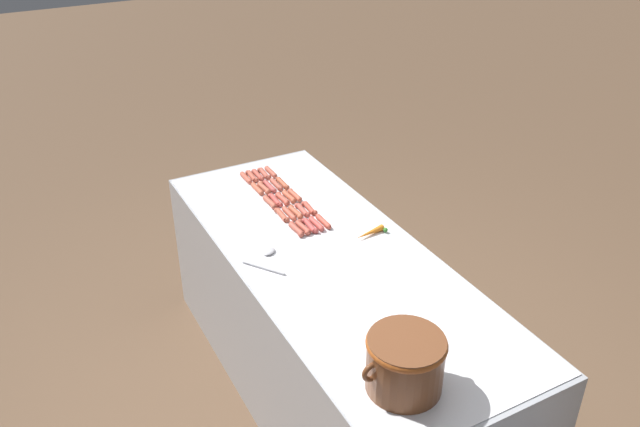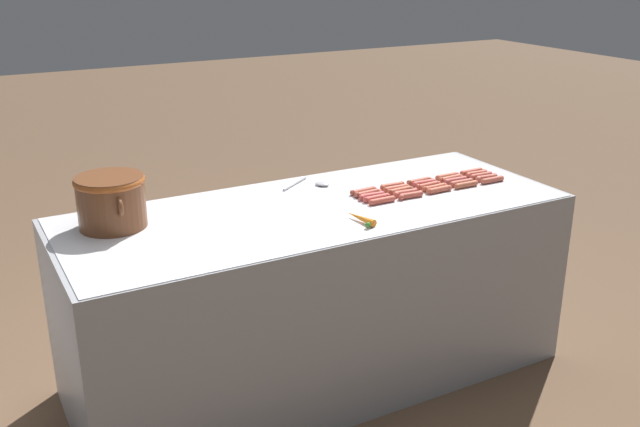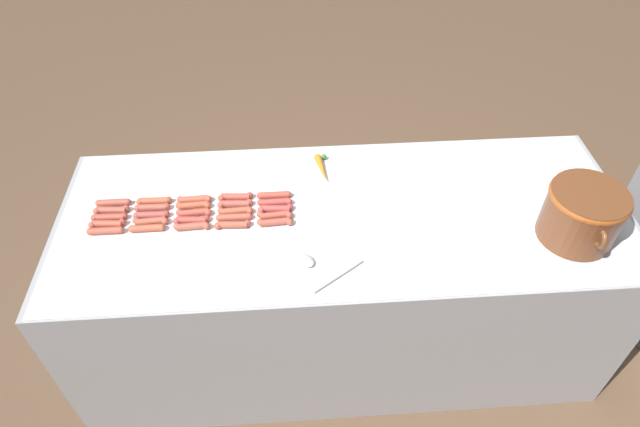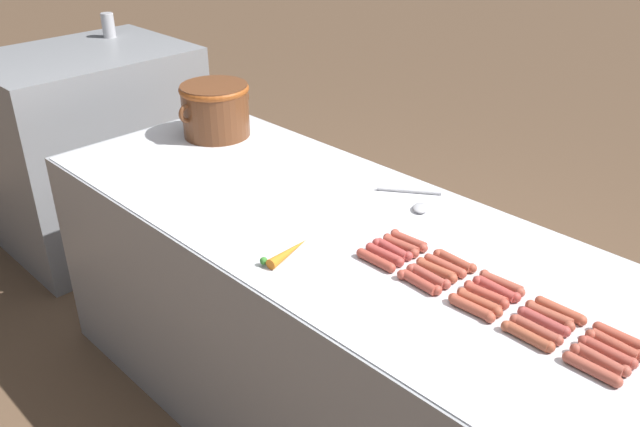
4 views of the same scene
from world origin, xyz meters
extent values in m
plane|color=brown|center=(0.00, 0.00, 0.00)|extent=(20.00, 20.00, 0.00)
cube|color=#9EA0A5|center=(0.00, 0.00, 0.42)|extent=(0.87, 2.24, 0.85)
cube|color=silver|center=(0.00, 0.00, 0.85)|extent=(0.85, 2.20, 0.00)
cylinder|color=#AE4F3D|center=(-0.11, -0.91, 0.87)|extent=(0.03, 0.11, 0.03)
sphere|color=#AE4F3D|center=(-0.11, -0.97, 0.87)|extent=(0.03, 0.03, 0.03)
sphere|color=#AE4F3D|center=(-0.11, -0.85, 0.87)|extent=(0.03, 0.03, 0.03)
cylinder|color=#AE5338|center=(-0.11, -0.75, 0.87)|extent=(0.03, 0.11, 0.03)
sphere|color=#AE5338|center=(-0.10, -0.81, 0.87)|extent=(0.03, 0.03, 0.03)
sphere|color=#AE5338|center=(-0.11, -0.69, 0.87)|extent=(0.03, 0.03, 0.03)
cylinder|color=#B6523B|center=(-0.10, -0.59, 0.87)|extent=(0.03, 0.11, 0.03)
sphere|color=#B6523B|center=(-0.11, -0.65, 0.87)|extent=(0.03, 0.03, 0.03)
sphere|color=#B6523B|center=(-0.10, -0.54, 0.87)|extent=(0.03, 0.03, 0.03)
cylinder|color=#B3493A|center=(-0.11, -0.43, 0.87)|extent=(0.04, 0.11, 0.03)
sphere|color=#B3493A|center=(-0.10, -0.48, 0.87)|extent=(0.03, 0.03, 0.03)
sphere|color=#B3493A|center=(-0.11, -0.37, 0.87)|extent=(0.03, 0.03, 0.03)
cylinder|color=#B74939|center=(-0.11, -0.27, 0.87)|extent=(0.03, 0.11, 0.03)
sphere|color=#B74939|center=(-0.11, -0.33, 0.87)|extent=(0.03, 0.03, 0.03)
sphere|color=#B74939|center=(-0.11, -0.22, 0.87)|extent=(0.03, 0.03, 0.03)
cylinder|color=#AD5040|center=(-0.06, -0.91, 0.87)|extent=(0.04, 0.11, 0.03)
sphere|color=#AD5040|center=(-0.06, -0.96, 0.87)|extent=(0.03, 0.03, 0.03)
sphere|color=#AD5040|center=(-0.07, -0.85, 0.87)|extent=(0.03, 0.03, 0.03)
cylinder|color=#AB503F|center=(-0.07, -0.75, 0.87)|extent=(0.03, 0.11, 0.03)
sphere|color=#AB503F|center=(-0.07, -0.81, 0.87)|extent=(0.03, 0.03, 0.03)
sphere|color=#AB503F|center=(-0.07, -0.70, 0.87)|extent=(0.03, 0.03, 0.03)
cylinder|color=#B25239|center=(-0.07, -0.59, 0.87)|extent=(0.03, 0.11, 0.03)
sphere|color=#B25239|center=(-0.07, -0.65, 0.87)|extent=(0.03, 0.03, 0.03)
sphere|color=#B25239|center=(-0.07, -0.54, 0.87)|extent=(0.03, 0.03, 0.03)
cylinder|color=#B24E41|center=(-0.07, -0.43, 0.87)|extent=(0.03, 0.11, 0.03)
sphere|color=#B24E41|center=(-0.06, -0.48, 0.87)|extent=(0.03, 0.03, 0.03)
sphere|color=#B24E41|center=(-0.07, -0.37, 0.87)|extent=(0.03, 0.03, 0.03)
cylinder|color=#B6453E|center=(-0.07, -0.27, 0.87)|extent=(0.03, 0.11, 0.03)
sphere|color=#B6453E|center=(-0.07, -0.33, 0.87)|extent=(0.03, 0.03, 0.03)
sphere|color=#B6453E|center=(-0.06, -0.22, 0.87)|extent=(0.03, 0.03, 0.03)
cylinder|color=#AE493C|center=(-0.03, -0.91, 0.87)|extent=(0.03, 0.11, 0.03)
sphere|color=#AE493C|center=(-0.02, -0.96, 0.87)|extent=(0.03, 0.03, 0.03)
sphere|color=#AE493C|center=(-0.03, -0.85, 0.87)|extent=(0.03, 0.03, 0.03)
cylinder|color=#AD4741|center=(-0.03, -0.75, 0.87)|extent=(0.03, 0.11, 0.03)
sphere|color=#AD4741|center=(-0.03, -0.80, 0.87)|extent=(0.03, 0.03, 0.03)
sphere|color=#AD4741|center=(-0.03, -0.69, 0.87)|extent=(0.03, 0.03, 0.03)
cylinder|color=#B94B3B|center=(-0.03, -0.59, 0.87)|extent=(0.04, 0.11, 0.03)
sphere|color=#B94B3B|center=(-0.03, -0.64, 0.87)|extent=(0.03, 0.03, 0.03)
sphere|color=#B94B3B|center=(-0.02, -0.53, 0.87)|extent=(0.03, 0.03, 0.03)
cylinder|color=#B05239|center=(-0.03, -0.43, 0.87)|extent=(0.03, 0.11, 0.03)
sphere|color=#B05239|center=(-0.03, -0.48, 0.87)|extent=(0.03, 0.03, 0.03)
sphere|color=#B05239|center=(-0.02, -0.37, 0.87)|extent=(0.03, 0.03, 0.03)
cylinder|color=#B64541|center=(-0.03, -0.27, 0.87)|extent=(0.04, 0.11, 0.03)
sphere|color=#B64541|center=(-0.02, -0.33, 0.87)|extent=(0.03, 0.03, 0.03)
sphere|color=#B64541|center=(-0.03, -0.21, 0.87)|extent=(0.03, 0.03, 0.03)
cylinder|color=#B34F3C|center=(0.01, -0.91, 0.87)|extent=(0.04, 0.11, 0.03)
sphere|color=#B34F3C|center=(0.01, -0.97, 0.87)|extent=(0.03, 0.03, 0.03)
sphere|color=#B34F3C|center=(0.01, -0.85, 0.87)|extent=(0.03, 0.03, 0.03)
cylinder|color=#AD533D|center=(0.01, -0.75, 0.87)|extent=(0.04, 0.11, 0.03)
sphere|color=#AD533D|center=(0.00, -0.80, 0.87)|extent=(0.03, 0.03, 0.03)
sphere|color=#AD533D|center=(0.01, -0.69, 0.87)|extent=(0.03, 0.03, 0.03)
cylinder|color=#B8453E|center=(0.01, -0.59, 0.87)|extent=(0.03, 0.11, 0.03)
sphere|color=#B8453E|center=(0.02, -0.65, 0.87)|extent=(0.03, 0.03, 0.03)
sphere|color=#B8453E|center=(0.01, -0.54, 0.87)|extent=(0.03, 0.03, 0.03)
cylinder|color=#B8523F|center=(0.01, -0.43, 0.87)|extent=(0.03, 0.11, 0.03)
sphere|color=#B8523F|center=(0.01, -0.48, 0.87)|extent=(0.03, 0.03, 0.03)
sphere|color=#B8523F|center=(0.01, -0.37, 0.87)|extent=(0.03, 0.03, 0.03)
cylinder|color=#AD4B3B|center=(0.01, -0.27, 0.87)|extent=(0.04, 0.11, 0.03)
sphere|color=#AD4B3B|center=(0.00, -0.33, 0.87)|extent=(0.03, 0.03, 0.03)
sphere|color=#AD4B3B|center=(0.01, -0.22, 0.87)|extent=(0.03, 0.03, 0.03)
cylinder|color=#B54F3B|center=(0.05, -0.91, 0.87)|extent=(0.03, 0.11, 0.03)
sphere|color=#B54F3B|center=(0.05, -0.96, 0.87)|extent=(0.03, 0.03, 0.03)
sphere|color=#B54F3B|center=(0.05, -0.85, 0.87)|extent=(0.03, 0.03, 0.03)
cylinder|color=#B6543B|center=(0.04, -0.76, 0.87)|extent=(0.03, 0.11, 0.03)
sphere|color=#B6543B|center=(0.04, -0.81, 0.87)|extent=(0.03, 0.03, 0.03)
sphere|color=#B6543B|center=(0.05, -0.70, 0.87)|extent=(0.03, 0.03, 0.03)
cylinder|color=#AD523E|center=(0.05, -0.59, 0.87)|extent=(0.03, 0.11, 0.03)
sphere|color=#AD523E|center=(0.04, -0.64, 0.87)|extent=(0.03, 0.03, 0.03)
sphere|color=#AD523E|center=(0.05, -0.53, 0.87)|extent=(0.03, 0.03, 0.03)
cylinder|color=#AC4E39|center=(0.05, -0.43, 0.87)|extent=(0.03, 0.11, 0.03)
sphere|color=#AC4E39|center=(0.05, -0.49, 0.87)|extent=(0.03, 0.03, 0.03)
sphere|color=#AC4E39|center=(0.05, -0.38, 0.87)|extent=(0.03, 0.03, 0.03)
cylinder|color=#AC4C3C|center=(0.05, -0.27, 0.87)|extent=(0.03, 0.11, 0.03)
sphere|color=#AC4C3C|center=(0.04, -0.33, 0.87)|extent=(0.03, 0.03, 0.03)
sphere|color=#AC4C3C|center=(0.05, -0.22, 0.87)|extent=(0.03, 0.03, 0.03)
cylinder|color=brown|center=(0.18, 0.84, 0.96)|extent=(0.27, 0.27, 0.21)
torus|color=#9E4A1B|center=(0.18, 0.84, 1.05)|extent=(0.28, 0.28, 0.03)
torus|color=brown|center=(0.04, 0.84, 0.98)|extent=(0.08, 0.02, 0.08)
torus|color=brown|center=(0.31, 0.84, 0.98)|extent=(0.08, 0.02, 0.08)
cylinder|color=#B7B7BC|center=(0.32, -0.06, 0.86)|extent=(0.14, 0.19, 0.01)
ellipsoid|color=#B7B7BC|center=(0.24, -0.16, 0.86)|extent=(0.09, 0.08, 0.02)
cone|color=orange|center=(-0.25, -0.07, 0.87)|extent=(0.17, 0.06, 0.03)
sphere|color=#387F2D|center=(-0.34, -0.06, 0.87)|extent=(0.02, 0.02, 0.02)
camera|label=1|loc=(1.24, 2.19, 2.54)|focal=36.64mm
camera|label=2|loc=(-2.63, 1.41, 1.92)|focal=40.50mm
camera|label=3|loc=(1.51, -0.20, 2.34)|focal=30.52mm
camera|label=4|loc=(-1.33, -1.29, 1.87)|focal=37.28mm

